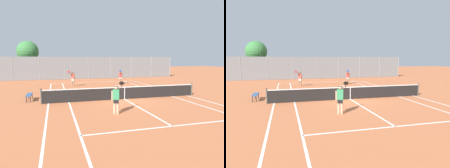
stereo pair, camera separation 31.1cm
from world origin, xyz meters
The scene contains 13 objects.
ground_plane centered at (0.00, 0.00, 0.00)m, with size 120.00×120.00×0.00m, color #BC663D.
court_line_markings centered at (0.00, 0.00, 0.00)m, with size 11.10×23.90×0.01m.
tennis_net centered at (0.00, 0.00, 0.51)m, with size 12.00×0.10×1.07m.
player_near_side centered at (-1.83, -3.76, 0.93)m, with size 0.85×0.68×1.77m.
player_far_left centered at (-3.09, 8.43, 0.93)m, with size 0.87×0.66×1.77m.
player_far_right centered at (2.64, 8.91, 0.93)m, with size 0.58×0.80×1.77m.
loose_tennis_ball_0 centered at (4.16, 0.78, 0.03)m, with size 0.07×0.07×0.07m, color #D1DB33.
loose_tennis_ball_1 centered at (4.63, 2.46, 0.03)m, with size 0.07×0.07×0.07m, color #D1DB33.
loose_tennis_ball_2 centered at (2.30, 2.23, 0.03)m, with size 0.07×0.07×0.07m, color #D1DB33.
loose_tennis_ball_3 centered at (-0.76, 2.02, 0.03)m, with size 0.07×0.07×0.07m, color #D1DB33.
courtside_bench centered at (-6.86, 1.47, 0.41)m, with size 0.36×1.50×0.47m.
back_fence centered at (0.00, 16.59, 1.70)m, with size 28.64×0.08×3.40m.
tree_behind_left centered at (-8.82, 19.39, 4.10)m, with size 3.24×3.24×5.83m.
Camera 1 is at (-5.02, -14.01, 3.01)m, focal length 32.00 mm.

